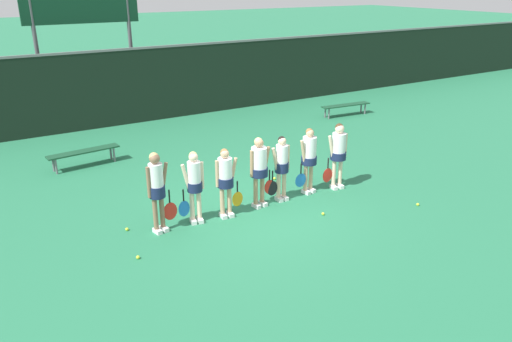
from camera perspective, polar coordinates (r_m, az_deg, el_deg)
ground_plane at (r=11.70m, az=0.04°, el=-4.20°), size 140.00×140.00×0.00m
fence_windscreen at (r=18.82m, az=-13.88°, el=9.42°), size 60.00×0.08×2.73m
scoreboard at (r=19.25m, az=-19.36°, el=17.23°), size 4.00×0.15×5.25m
bench_courtside at (r=14.91m, az=-19.10°, el=1.98°), size 2.04×0.56×0.47m
bench_far at (r=19.82m, az=10.21°, el=7.33°), size 2.10×0.55×0.44m
player_0 at (r=10.41m, az=-11.24°, el=-1.72°), size 0.64×0.34×1.76m
player_1 at (r=10.72m, az=-7.08°, el=-1.29°), size 0.60×0.33×1.63m
player_2 at (r=10.93m, az=-3.50°, el=-0.78°), size 0.64×0.36×1.60m
player_3 at (r=11.39m, az=0.36°, el=0.55°), size 0.68×0.41×1.68m
player_4 at (r=11.76m, az=2.93°, el=0.80°), size 0.62×0.33×1.60m
player_5 at (r=12.21m, az=6.07°, el=1.77°), size 0.67×0.39×1.66m
player_6 at (r=12.58m, az=9.37°, el=2.36°), size 0.68×0.40×1.70m
tennis_ball_0 at (r=12.18m, az=0.64°, el=-2.96°), size 0.06×0.06×0.06m
tennis_ball_1 at (r=9.92m, az=-13.35°, el=-9.57°), size 0.07×0.07×0.07m
tennis_ball_2 at (r=11.01m, az=-14.54°, el=-6.45°), size 0.07×0.07×0.07m
tennis_ball_3 at (r=13.29m, az=2.13°, el=-0.84°), size 0.07×0.07×0.07m
tennis_ball_4 at (r=12.37m, az=18.00°, el=-3.65°), size 0.07×0.07×0.07m
tennis_ball_5 at (r=11.43m, az=7.67°, el=-4.86°), size 0.07×0.07×0.07m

